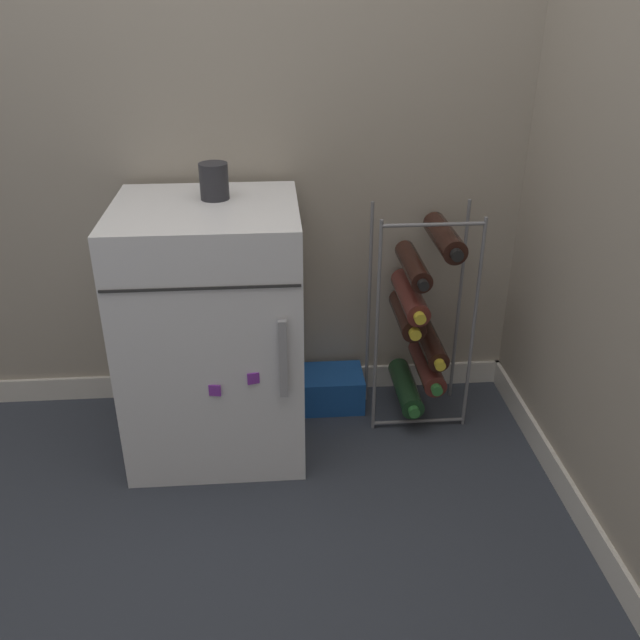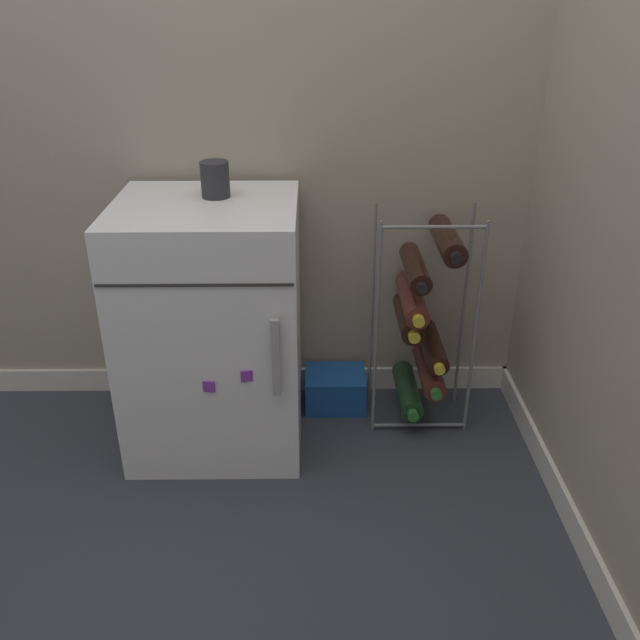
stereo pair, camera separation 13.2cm
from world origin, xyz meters
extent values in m
plane|color=#333842|center=(0.00, 0.00, 0.00)|extent=(14.00, 14.00, 0.00)
cube|color=#9E9384|center=(0.00, 0.58, 1.25)|extent=(6.86, 0.06, 2.50)
cube|color=silver|center=(0.00, 0.55, 0.04)|extent=(6.86, 0.01, 0.09)
cube|color=white|center=(-0.16, 0.26, 0.42)|extent=(0.56, 0.51, 0.84)
cube|color=#2D2D2D|center=(-0.16, 0.00, 0.69)|extent=(0.55, 0.00, 0.01)
cube|color=#9E9EA3|center=(0.07, -0.01, 0.46)|extent=(0.02, 0.02, 0.25)
cube|color=purple|center=(-0.02, 0.00, 0.39)|extent=(0.04, 0.01, 0.04)
cube|color=purple|center=(-0.14, 0.00, 0.36)|extent=(0.04, 0.01, 0.04)
cylinder|color=slate|center=(0.38, 0.27, 0.39)|extent=(0.01, 0.01, 0.78)
cylinder|color=slate|center=(0.71, 0.27, 0.39)|extent=(0.01, 0.01, 0.78)
cylinder|color=slate|center=(0.38, 0.45, 0.39)|extent=(0.01, 0.01, 0.78)
cylinder|color=slate|center=(0.71, 0.45, 0.39)|extent=(0.01, 0.01, 0.78)
cylinder|color=slate|center=(0.55, 0.27, 0.02)|extent=(0.33, 0.01, 0.01)
cylinder|color=slate|center=(0.55, 0.27, 0.76)|extent=(0.33, 0.01, 0.01)
cylinder|color=#19381E|center=(0.52, 0.36, 0.10)|extent=(0.08, 0.29, 0.08)
cylinder|color=#2D7033|center=(0.52, 0.20, 0.10)|extent=(0.04, 0.02, 0.04)
cylinder|color=#56231E|center=(0.59, 0.36, 0.19)|extent=(0.08, 0.29, 0.08)
cylinder|color=#2D7033|center=(0.59, 0.20, 0.19)|extent=(0.04, 0.02, 0.04)
cylinder|color=black|center=(0.59, 0.36, 0.29)|extent=(0.07, 0.29, 0.07)
cylinder|color=gold|center=(0.59, 0.21, 0.29)|extent=(0.04, 0.02, 0.04)
cylinder|color=black|center=(0.50, 0.36, 0.41)|extent=(0.08, 0.26, 0.08)
cylinder|color=gold|center=(0.50, 0.22, 0.41)|extent=(0.04, 0.02, 0.04)
cylinder|color=#56231E|center=(0.51, 0.36, 0.47)|extent=(0.08, 0.31, 0.08)
cylinder|color=gold|center=(0.51, 0.19, 0.47)|extent=(0.04, 0.02, 0.04)
cylinder|color=black|center=(0.51, 0.36, 0.59)|extent=(0.07, 0.30, 0.07)
cylinder|color=black|center=(0.51, 0.20, 0.59)|extent=(0.03, 0.02, 0.03)
cylinder|color=black|center=(0.61, 0.36, 0.69)|extent=(0.08, 0.30, 0.08)
cylinder|color=black|center=(0.61, 0.20, 0.69)|extent=(0.04, 0.02, 0.04)
cube|color=#194C9E|center=(0.26, 0.43, 0.07)|extent=(0.22, 0.18, 0.13)
cylinder|color=#28282D|center=(-0.12, 0.33, 0.90)|extent=(0.09, 0.09, 0.11)
camera|label=1|loc=(0.04, -1.71, 1.45)|focal=38.00mm
camera|label=2|loc=(0.17, -1.72, 1.45)|focal=38.00mm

